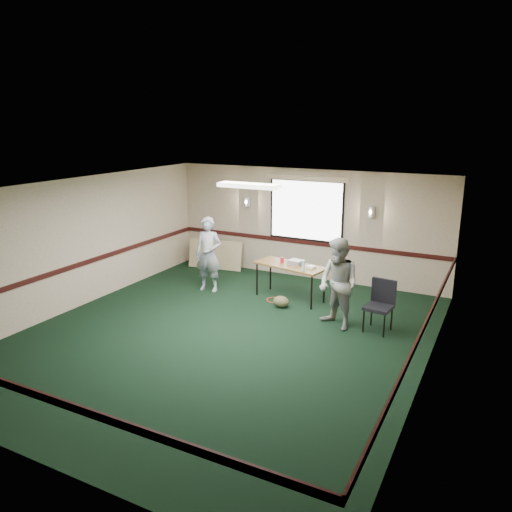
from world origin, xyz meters
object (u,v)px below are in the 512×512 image
at_px(projector, 296,262).
at_px(person_left, 208,254).
at_px(conference_chair, 381,301).
at_px(person_right, 338,284).
at_px(folding_table, 290,267).

bearing_deg(projector, person_left, -159.16).
height_order(conference_chair, person_right, person_right).
distance_m(projector, person_right, 1.72).
xyz_separation_m(folding_table, conference_chair, (2.17, -0.76, -0.16)).
xyz_separation_m(folding_table, person_left, (-1.89, -0.32, 0.13)).
bearing_deg(projector, conference_chair, -12.41).
bearing_deg(conference_chair, projector, 164.74).
distance_m(folding_table, person_left, 1.92).
distance_m(projector, person_left, 2.03).
xyz_separation_m(conference_chair, person_right, (-0.75, -0.26, 0.30)).
distance_m(projector, conference_chair, 2.25).
bearing_deg(folding_table, person_left, -158.83).
distance_m(folding_table, conference_chair, 2.30).
height_order(folding_table, projector, projector).
height_order(projector, person_right, person_right).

